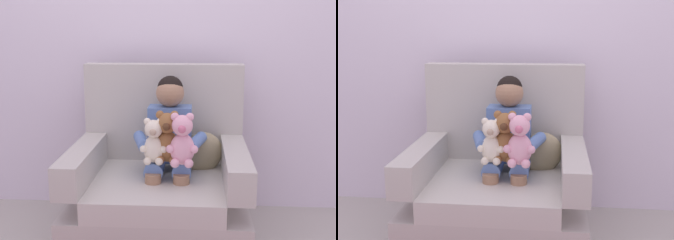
{
  "view_description": "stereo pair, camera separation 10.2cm",
  "coord_description": "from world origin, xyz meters",
  "views": [
    {
      "loc": [
        0.22,
        -2.51,
        1.3
      ],
      "look_at": [
        0.06,
        -0.05,
        0.78
      ],
      "focal_mm": 47.79,
      "sensor_mm": 36.0,
      "label": 1
    },
    {
      "loc": [
        0.32,
        -2.5,
        1.3
      ],
      "look_at": [
        0.06,
        -0.05,
        0.78
      ],
      "focal_mm": 47.79,
      "sensor_mm": 36.0,
      "label": 2
    }
  ],
  "objects": [
    {
      "name": "armchair",
      "position": [
        0.0,
        0.06,
        0.32
      ],
      "size": [
        1.03,
        0.91,
        1.06
      ],
      "color": "#BCB7AD",
      "rests_on": "ground"
    },
    {
      "name": "plush_cream",
      "position": [
        -0.02,
        -0.1,
        0.66
      ],
      "size": [
        0.16,
        0.13,
        0.26
      ],
      "rotation": [
        0.0,
        0.0,
        0.34
      ],
      "color": "silver",
      "rests_on": "armchair"
    },
    {
      "name": "plush_pink",
      "position": [
        0.14,
        -0.13,
        0.68
      ],
      "size": [
        0.18,
        0.14,
        0.3
      ],
      "rotation": [
        0.0,
        0.0,
        0.27
      ],
      "color": "#EAA8BC",
      "rests_on": "armchair"
    },
    {
      "name": "throw_pillow",
      "position": [
        0.25,
        0.17,
        0.53
      ],
      "size": [
        0.28,
        0.18,
        0.26
      ],
      "primitive_type": "ellipsoid",
      "rotation": [
        0.0,
        0.0,
        0.25
      ],
      "color": "#998C66",
      "rests_on": "armchair"
    },
    {
      "name": "back_wall",
      "position": [
        0.0,
        0.67,
        1.3
      ],
      "size": [
        6.0,
        0.1,
        2.6
      ],
      "primitive_type": "cube",
      "color": "silver",
      "rests_on": "ground"
    },
    {
      "name": "seated_child",
      "position": [
        0.06,
        0.07,
        0.64
      ],
      "size": [
        0.45,
        0.39,
        0.82
      ],
      "rotation": [
        0.0,
        0.0,
        -0.03
      ],
      "color": "#597AB7",
      "rests_on": "armchair"
    },
    {
      "name": "plush_brown",
      "position": [
        0.05,
        -0.07,
        0.68
      ],
      "size": [
        0.18,
        0.15,
        0.3
      ],
      "rotation": [
        0.0,
        0.0,
        0.16
      ],
      "color": "brown",
      "rests_on": "armchair"
    }
  ]
}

